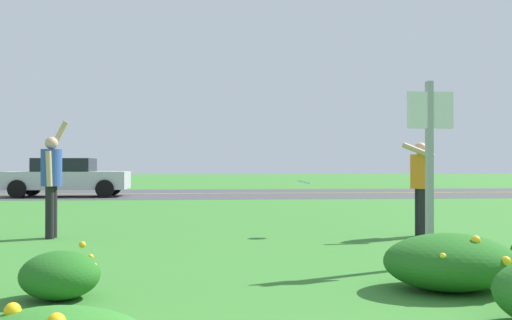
{
  "coord_description": "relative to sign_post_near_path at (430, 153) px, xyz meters",
  "views": [
    {
      "loc": [
        -1.86,
        -1.45,
        1.22
      ],
      "look_at": [
        -1.04,
        8.78,
        1.3
      ],
      "focal_mm": 41.38,
      "sensor_mm": 36.0,
      "label": 1
    }
  ],
  "objects": [
    {
      "name": "highway_strip",
      "position": [
        -0.78,
        17.73,
        -1.35
      ],
      "size": [
        120.0,
        8.36,
        0.01
      ],
      "primitive_type": "cube",
      "color": "#424244",
      "rests_on": "ground"
    },
    {
      "name": "person_thrower_blue_shirt",
      "position": [
        -5.23,
        3.11,
        -0.34
      ],
      "size": [
        0.4,
        0.49,
        1.97
      ],
      "color": "#2D4C9E",
      "rests_on": "ground"
    },
    {
      "name": "highway_center_stripe",
      "position": [
        -0.78,
        17.73,
        -1.35
      ],
      "size": [
        120.0,
        0.16,
        0.0
      ],
      "primitive_type": "cube",
      "color": "yellow",
      "rests_on": "ground"
    },
    {
      "name": "sign_post_near_path",
      "position": [
        0.0,
        0.0,
        0.0
      ],
      "size": [
        0.56,
        0.1,
        2.22
      ],
      "color": "#93969B",
      "rests_on": "ground"
    },
    {
      "name": "ground_plane",
      "position": [
        -0.78,
        6.16,
        -1.36
      ],
      "size": [
        120.0,
        120.0,
        0.0
      ],
      "primitive_type": "plane",
      "color": "#387A2D"
    },
    {
      "name": "frisbee_pale_blue",
      "position": [
        -0.99,
        3.19,
        -0.44
      ],
      "size": [
        0.25,
        0.25,
        0.09
      ],
      "color": "#ADD6E5"
    },
    {
      "name": "daylily_clump_front_center",
      "position": [
        -0.3,
        -1.31,
        -1.08
      ],
      "size": [
        1.29,
        1.07,
        0.56
      ],
      "color": "#23661E",
      "rests_on": "ground"
    },
    {
      "name": "daylily_clump_mid_center",
      "position": [
        -3.98,
        -1.4,
        -1.14
      ],
      "size": [
        0.72,
        0.7,
        0.48
      ],
      "color": "#23661E",
      "rests_on": "ground"
    },
    {
      "name": "person_catcher_orange_shirt",
      "position": [
        0.93,
        2.84,
        -0.4
      ],
      "size": [
        0.55,
        0.49,
        1.59
      ],
      "color": "orange",
      "rests_on": "ground"
    },
    {
      "name": "car_silver_center_left",
      "position": [
        -7.99,
        15.85,
        -0.62
      ],
      "size": [
        4.5,
        2.0,
        1.45
      ],
      "color": "#B7BABF",
      "rests_on": "ground"
    }
  ]
}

